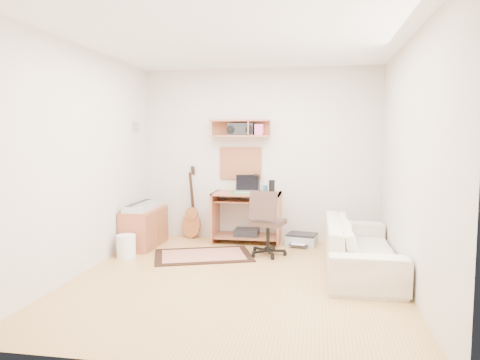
% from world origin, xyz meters
% --- Properties ---
extents(floor, '(3.60, 4.00, 0.01)m').
position_xyz_m(floor, '(0.00, 0.00, -0.01)').
color(floor, tan).
rests_on(floor, ground).
extents(ceiling, '(3.60, 4.00, 0.01)m').
position_xyz_m(ceiling, '(0.00, 0.00, 2.60)').
color(ceiling, white).
rests_on(ceiling, ground).
extents(back_wall, '(3.60, 0.01, 2.60)m').
position_xyz_m(back_wall, '(0.00, 2.00, 1.30)').
color(back_wall, beige).
rests_on(back_wall, ground).
extents(left_wall, '(0.01, 4.00, 2.60)m').
position_xyz_m(left_wall, '(-1.80, 0.00, 1.30)').
color(left_wall, beige).
rests_on(left_wall, ground).
extents(right_wall, '(0.01, 4.00, 2.60)m').
position_xyz_m(right_wall, '(1.80, 0.00, 1.30)').
color(right_wall, beige).
rests_on(right_wall, ground).
extents(wall_shelf, '(0.90, 0.25, 0.26)m').
position_xyz_m(wall_shelf, '(-0.30, 1.88, 1.70)').
color(wall_shelf, '#AF5D3D').
rests_on(wall_shelf, back_wall).
extents(cork_board, '(0.64, 0.03, 0.49)m').
position_xyz_m(cork_board, '(-0.30, 1.98, 1.17)').
color(cork_board, tan).
rests_on(cork_board, back_wall).
extents(wall_photo, '(0.02, 0.20, 0.15)m').
position_xyz_m(wall_photo, '(-1.79, 1.50, 1.72)').
color(wall_photo, '#4C8CBF').
rests_on(wall_photo, left_wall).
extents(desk, '(1.00, 0.55, 0.75)m').
position_xyz_m(desk, '(-0.16, 1.73, 0.38)').
color(desk, '#AF5D3D').
rests_on(desk, floor).
extents(laptop, '(0.37, 0.37, 0.26)m').
position_xyz_m(laptop, '(-0.16, 1.71, 0.88)').
color(laptop, silver).
rests_on(laptop, desk).
extents(speaker, '(0.09, 0.09, 0.20)m').
position_xyz_m(speaker, '(0.21, 1.68, 0.85)').
color(speaker, black).
rests_on(speaker, desk).
extents(desk_lamp, '(0.09, 0.09, 0.27)m').
position_xyz_m(desk_lamp, '(0.01, 1.87, 0.88)').
color(desk_lamp, black).
rests_on(desk_lamp, desk).
extents(pencil_cup, '(0.07, 0.07, 0.10)m').
position_xyz_m(pencil_cup, '(0.10, 1.83, 0.80)').
color(pencil_cup, '#2E508C').
rests_on(pencil_cup, desk).
extents(boombox, '(0.39, 0.18, 0.20)m').
position_xyz_m(boombox, '(-0.28, 1.87, 1.68)').
color(boombox, black).
rests_on(boombox, wall_shelf).
extents(rug, '(1.47, 1.22, 0.02)m').
position_xyz_m(rug, '(-0.61, 0.85, 0.01)').
color(rug, '#D4B28E').
rests_on(rug, floor).
extents(task_chair, '(0.55, 0.55, 0.89)m').
position_xyz_m(task_chair, '(0.23, 1.02, 0.45)').
color(task_chair, '#3A2922').
rests_on(task_chair, floor).
extents(cabinet, '(0.40, 0.90, 0.55)m').
position_xyz_m(cabinet, '(-1.58, 1.22, 0.28)').
color(cabinet, '#AF5D3D').
rests_on(cabinet, floor).
extents(music_keyboard, '(0.28, 0.90, 0.08)m').
position_xyz_m(music_keyboard, '(-1.58, 1.22, 0.59)').
color(music_keyboard, '#B2B5BA').
rests_on(music_keyboard, cabinet).
extents(guitar, '(0.33, 0.23, 1.12)m').
position_xyz_m(guitar, '(-1.06, 1.86, 0.56)').
color(guitar, '#B06636').
rests_on(guitar, floor).
extents(waste_basket, '(0.31, 0.31, 0.30)m').
position_xyz_m(waste_basket, '(-1.59, 0.62, 0.15)').
color(waste_basket, white).
rests_on(waste_basket, floor).
extents(printer, '(0.48, 0.41, 0.16)m').
position_xyz_m(printer, '(0.66, 1.68, 0.08)').
color(printer, '#A5A8AA').
rests_on(printer, floor).
extents(sofa, '(0.59, 2.01, 0.79)m').
position_xyz_m(sofa, '(1.38, 0.53, 0.39)').
color(sofa, beige).
rests_on(sofa, floor).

